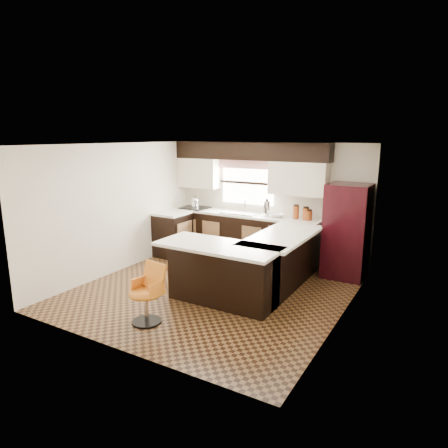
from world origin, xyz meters
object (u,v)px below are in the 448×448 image
Objects in this scene: refrigerator at (347,231)px; bar_chair at (145,294)px; peninsula_return at (223,275)px; peninsula_long at (279,263)px.

refrigerator is 2.05× the size of bar_chair.
peninsula_return is 1.98× the size of bar_chair.
bar_chair is at bearing -116.16° from peninsula_return.
refrigerator is at bearing 57.95° from peninsula_return.
bar_chair is (-1.90, -3.27, -0.44)m from refrigerator.
peninsula_long is 1.14× the size of refrigerator.
refrigerator is (1.34, 2.14, 0.40)m from peninsula_return.
bar_chair is at bearing -120.08° from refrigerator.
peninsula_long is 1.48m from refrigerator.
peninsula_return is at bearing -122.05° from refrigerator.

